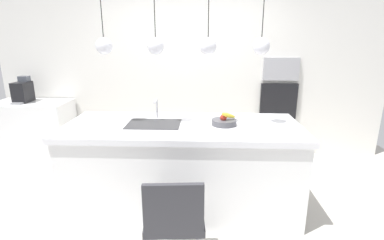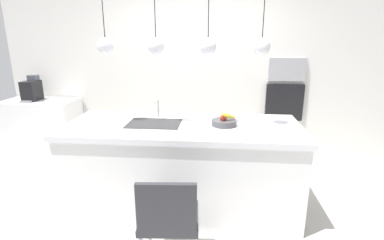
{
  "view_description": "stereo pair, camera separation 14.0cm",
  "coord_description": "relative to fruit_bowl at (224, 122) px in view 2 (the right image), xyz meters",
  "views": [
    {
      "loc": [
        0.23,
        -2.92,
        1.84
      ],
      "look_at": [
        0.1,
        0.0,
        1.01
      ],
      "focal_mm": 27.31,
      "sensor_mm": 36.0,
      "label": 1
    },
    {
      "loc": [
        0.37,
        -2.91,
        1.84
      ],
      "look_at": [
        0.1,
        0.0,
        1.01
      ],
      "focal_mm": 27.31,
      "sensor_mm": 36.0,
      "label": 2
    }
  ],
  "objects": [
    {
      "name": "pendant_light_center_right",
      "position": [
        -0.18,
        0.0,
        0.76
      ],
      "size": [
        0.16,
        0.16,
        0.76
      ],
      "color": "silver"
    },
    {
      "name": "oven",
      "position": [
        0.94,
        1.58,
        -0.12
      ],
      "size": [
        0.56,
        0.08,
        0.56
      ],
      "primitive_type": "cube",
      "color": "black",
      "rests_on": "back_wall"
    },
    {
      "name": "pendant_light_center_left",
      "position": [
        -0.69,
        0.0,
        0.76
      ],
      "size": [
        0.16,
        0.16,
        0.76
      ],
      "color": "silver"
    },
    {
      "name": "pendant_light_right",
      "position": [
        0.33,
        0.0,
        0.76
      ],
      "size": [
        0.16,
        0.16,
        0.76
      ],
      "color": "silver"
    },
    {
      "name": "pendant_light_left",
      "position": [
        -1.2,
        0.0,
        0.76
      ],
      "size": [
        0.16,
        0.16,
        0.76
      ],
      "color": "silver"
    },
    {
      "name": "floor",
      "position": [
        -0.44,
        0.0,
        -1.0
      ],
      "size": [
        6.6,
        6.6,
        0.0
      ],
      "primitive_type": "plane",
      "color": "#BCB7AD",
      "rests_on": "ground"
    },
    {
      "name": "chair_near",
      "position": [
        -0.43,
        -0.95,
        -0.51
      ],
      "size": [
        0.5,
        0.47,
        0.85
      ],
      "color": "#333338",
      "rests_on": "ground"
    },
    {
      "name": "microwave",
      "position": [
        0.94,
        1.58,
        0.38
      ],
      "size": [
        0.54,
        0.08,
        0.34
      ],
      "primitive_type": "cube",
      "color": "#9E9EA3",
      "rests_on": "back_wall"
    },
    {
      "name": "sink_basin",
      "position": [
        -0.74,
        0.0,
        -0.04
      ],
      "size": [
        0.56,
        0.4,
        0.02
      ],
      "primitive_type": "cube",
      "color": "#2D2D30",
      "rests_on": "kitchen_island"
    },
    {
      "name": "faucet",
      "position": [
        -0.74,
        0.22,
        0.1
      ],
      "size": [
        0.02,
        0.17,
        0.22
      ],
      "color": "silver",
      "rests_on": "kitchen_island"
    },
    {
      "name": "side_counter",
      "position": [
        -2.84,
        1.28,
        -0.55
      ],
      "size": [
        1.1,
        0.6,
        0.9
      ],
      "primitive_type": "cube",
      "color": "white",
      "rests_on": "ground"
    },
    {
      "name": "coffee_machine",
      "position": [
        -2.94,
        1.29,
        0.06
      ],
      "size": [
        0.2,
        0.35,
        0.38
      ],
      "color": "black",
      "rests_on": "side_counter"
    },
    {
      "name": "back_wall",
      "position": [
        -0.44,
        1.65,
        0.3
      ],
      "size": [
        6.0,
        0.1,
        2.6
      ],
      "primitive_type": "cube",
      "color": "silver",
      "rests_on": "ground"
    },
    {
      "name": "kitchen_island",
      "position": [
        -0.44,
        0.0,
        -0.52
      ],
      "size": [
        2.47,
        1.01,
        0.96
      ],
      "color": "white",
      "rests_on": "ground"
    },
    {
      "name": "fruit_bowl",
      "position": [
        0.0,
        0.0,
        0.0
      ],
      "size": [
        0.26,
        0.26,
        0.16
      ],
      "color": "#4C4C51",
      "rests_on": "kitchen_island"
    }
  ]
}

